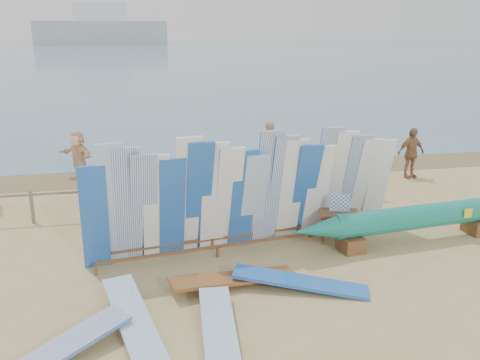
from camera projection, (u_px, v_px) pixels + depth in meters
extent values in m
plane|color=tan|center=(194.00, 257.00, 11.62)|extent=(160.00, 160.00, 0.00)
cube|color=slate|center=(139.00, 50.00, 131.95)|extent=(320.00, 240.00, 0.02)
cube|color=olive|center=(172.00, 174.00, 18.39)|extent=(40.00, 2.60, 0.01)
cube|color=#999EA3|center=(102.00, 33.00, 177.42)|extent=(45.00, 8.00, 8.00)
cube|color=silver|center=(100.00, 12.00, 175.44)|extent=(18.00, 6.00, 6.00)
cube|color=#716755|center=(181.00, 186.00, 14.22)|extent=(12.00, 0.06, 0.06)
cube|color=#716755|center=(32.00, 207.00, 13.56)|extent=(0.08, 0.08, 0.90)
cube|color=#716755|center=(109.00, 202.00, 13.94)|extent=(0.08, 0.08, 0.90)
cube|color=#716755|center=(182.00, 198.00, 14.32)|extent=(0.08, 0.08, 0.90)
cube|color=#716755|center=(251.00, 193.00, 14.70)|extent=(0.08, 0.08, 0.90)
cube|color=#716755|center=(317.00, 189.00, 15.08)|extent=(0.08, 0.08, 0.90)
cube|color=#716755|center=(379.00, 185.00, 15.45)|extent=(0.08, 0.08, 0.90)
cube|color=brown|center=(218.00, 246.00, 11.56)|extent=(5.34, 0.80, 0.06)
cube|color=brown|center=(212.00, 239.00, 11.97)|extent=(5.34, 0.80, 0.06)
cube|color=blue|center=(95.00, 218.00, 10.67)|extent=(0.63, 0.58, 2.40)
cube|color=#83AFD1|center=(111.00, 206.00, 10.71)|extent=(0.66, 0.78, 2.85)
cube|color=silver|center=(128.00, 207.00, 10.84)|extent=(0.66, 0.78, 2.74)
cube|color=silver|center=(144.00, 208.00, 10.97)|extent=(0.68, 0.94, 2.59)
cube|color=white|center=(156.00, 208.00, 11.06)|extent=(0.66, 0.74, 2.53)
cube|color=blue|center=(172.00, 209.00, 11.19)|extent=(0.66, 0.74, 2.42)
cube|color=white|center=(187.00, 197.00, 11.23)|extent=(0.68, 0.90, 2.88)
cube|color=blue|center=(199.00, 199.00, 11.34)|extent=(0.69, 0.96, 2.75)
cube|color=white|center=(214.00, 198.00, 11.45)|extent=(0.65, 0.73, 2.70)
cube|color=white|center=(228.00, 199.00, 11.58)|extent=(0.67, 0.83, 2.57)
cube|color=blue|center=(243.00, 200.00, 11.71)|extent=(0.66, 0.75, 2.48)
cube|color=#83AFD1|center=(253.00, 201.00, 11.81)|extent=(0.67, 0.82, 2.35)
cube|color=silver|center=(267.00, 189.00, 11.84)|extent=(0.65, 0.68, 2.87)
cube|color=silver|center=(281.00, 190.00, 11.97)|extent=(0.66, 0.79, 2.74)
cube|color=white|center=(291.00, 191.00, 12.07)|extent=(0.66, 0.76, 2.64)
cube|color=blue|center=(304.00, 192.00, 12.20)|extent=(0.68, 0.89, 2.49)
cube|color=white|center=(317.00, 192.00, 12.32)|extent=(0.65, 0.70, 2.43)
cube|color=brown|center=(347.00, 224.00, 12.94)|extent=(2.04, 0.21, 0.06)
cube|color=brown|center=(339.00, 218.00, 13.36)|extent=(2.04, 0.21, 0.06)
cube|color=white|center=(310.00, 190.00, 12.64)|extent=(0.61, 0.65, 2.35)
cube|color=silver|center=(325.00, 180.00, 12.68)|extent=(0.62, 0.80, 2.80)
cube|color=white|center=(339.00, 181.00, 12.80)|extent=(0.62, 0.82, 2.69)
cube|color=silver|center=(353.00, 182.00, 12.92)|extent=(0.62, 0.84, 2.57)
cube|color=white|center=(364.00, 183.00, 13.01)|extent=(0.62, 0.85, 2.46)
cube|color=white|center=(377.00, 183.00, 13.12)|extent=(0.61, 0.66, 2.40)
cube|color=brown|center=(351.00, 244.00, 11.91)|extent=(0.56, 0.65, 0.36)
cube|color=brown|center=(477.00, 226.00, 12.96)|extent=(0.56, 0.65, 0.36)
cylinder|color=#188877|center=(418.00, 217.00, 12.31)|extent=(4.46, 1.08, 0.60)
cone|color=#188877|center=(317.00, 230.00, 11.52)|extent=(1.26, 0.69, 0.56)
cube|color=yellow|center=(468.00, 213.00, 12.36)|extent=(0.22, 0.04, 0.22)
cube|color=brown|center=(339.00, 213.00, 12.27)|extent=(1.07, 0.89, 0.05)
cube|color=white|center=(340.00, 203.00, 12.19)|extent=(0.48, 0.17, 0.43)
cube|color=#975B29|center=(235.00, 285.00, 10.34)|extent=(2.75, 1.09, 0.33)
cube|color=#83AFD1|center=(135.00, 331.00, 8.77)|extent=(1.19, 2.74, 0.42)
cube|color=blue|center=(300.00, 289.00, 10.19)|extent=(2.71, 1.50, 0.33)
cube|color=#83AFD1|center=(220.00, 341.00, 8.47)|extent=(0.76, 2.73, 0.29)
cube|color=red|center=(174.00, 194.00, 15.12)|extent=(0.55, 0.51, 0.05)
cube|color=red|center=(174.00, 183.00, 15.26)|extent=(0.53, 0.19, 0.52)
cube|color=red|center=(249.00, 186.00, 15.94)|extent=(0.66, 0.65, 0.04)
cube|color=red|center=(244.00, 177.00, 16.01)|extent=(0.49, 0.40, 0.49)
cube|color=red|center=(271.00, 182.00, 15.41)|extent=(0.72, 0.88, 0.56)
cube|color=red|center=(273.00, 168.00, 15.59)|extent=(0.49, 0.33, 0.35)
imported|color=#8C6042|center=(411.00, 153.00, 17.65)|extent=(1.09, 0.59, 1.78)
imported|color=beige|center=(335.00, 166.00, 16.35)|extent=(0.72, 0.83, 1.56)
imported|color=beige|center=(78.00, 155.00, 17.49)|extent=(1.48, 1.48, 1.70)
imported|color=#8C6042|center=(133.00, 177.00, 14.72)|extent=(1.15, 0.78, 1.81)
imported|color=beige|center=(117.00, 180.00, 14.61)|extent=(0.81, 0.89, 1.68)
imported|color=#8C6042|center=(271.00, 148.00, 18.17)|extent=(0.39, 0.70, 1.90)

